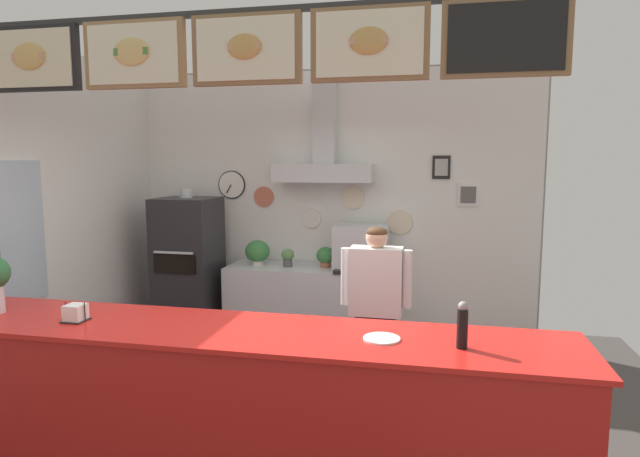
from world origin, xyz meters
The scene contains 12 objects.
back_wall_assembly centered at (0.00, 2.63, 1.65)m, with size 4.64×2.96×3.08m.
service_counter centered at (0.00, -0.36, 0.52)m, with size 4.12×0.75×1.05m.
back_prep_counter centered at (-0.17, 2.39, 0.43)m, with size 1.85×0.62×0.88m.
pizza_oven centered at (-1.54, 2.22, 0.83)m, with size 0.64×0.69×1.75m.
shop_worker centered at (0.72, 0.96, 0.82)m, with size 0.58×0.22×1.53m.
espresso_machine centered at (0.41, 2.36, 1.12)m, with size 0.57×0.52×0.48m.
potted_sage centered at (-0.77, 2.37, 1.04)m, with size 0.28×0.28×0.29m.
potted_oregano centered at (0.01, 2.42, 1.01)m, with size 0.21×0.21×0.23m.
potted_rosemary centered at (-0.41, 2.36, 1.00)m, with size 0.15×0.15×0.20m.
pepper_grinder centered at (1.34, -0.42, 1.17)m, with size 0.06×0.06×0.26m.
condiment_plate centered at (0.90, -0.37, 1.05)m, with size 0.21×0.21×0.01m.
napkin_holder centered at (-1.05, -0.42, 1.10)m, with size 0.14×0.14×0.12m.
Camera 1 is at (1.18, -3.36, 2.07)m, focal length 30.29 mm.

